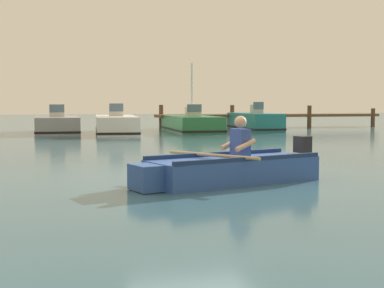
# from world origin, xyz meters

# --- Properties ---
(ground_plane) EXTENTS (120.00, 120.00, 0.00)m
(ground_plane) POSITION_xyz_m (0.00, 0.00, 0.00)
(ground_plane) COLOR #386070
(wooden_dock) EXTENTS (13.48, 1.64, 1.33)m
(wooden_dock) POSITION_xyz_m (9.92, 18.74, 0.70)
(wooden_dock) COLOR brown
(wooden_dock) RESTS_ON ground
(rowboat_with_person) EXTENTS (3.68, 1.90, 1.19)m
(rowboat_with_person) POSITION_xyz_m (0.33, -0.98, 0.25)
(rowboat_with_person) COLOR #2D519E
(rowboat_with_person) RESTS_ON ground
(moored_boat_grey) EXTENTS (2.06, 4.91, 1.36)m
(moored_boat_grey) POSITION_xyz_m (-2.15, 16.48, 0.37)
(moored_boat_grey) COLOR gray
(moored_boat_grey) RESTS_ON ground
(moored_boat_white) EXTENTS (2.36, 5.85, 1.40)m
(moored_boat_white) POSITION_xyz_m (0.49, 15.20, 0.39)
(moored_boat_white) COLOR white
(moored_boat_white) RESTS_ON ground
(moored_boat_green) EXTENTS (2.34, 5.52, 3.39)m
(moored_boat_green) POSITION_xyz_m (4.33, 15.79, 0.38)
(moored_boat_green) COLOR #287042
(moored_boat_green) RESTS_ON ground
(moored_boat_teal) EXTENTS (1.87, 4.88, 1.48)m
(moored_boat_teal) POSITION_xyz_m (7.78, 15.95, 0.43)
(moored_boat_teal) COLOR #1E727A
(moored_boat_teal) RESTS_ON ground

